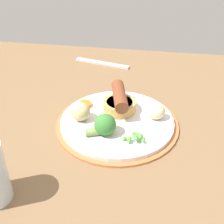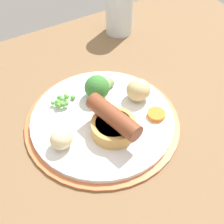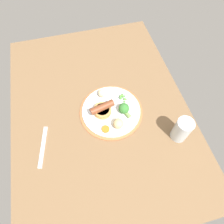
# 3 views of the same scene
# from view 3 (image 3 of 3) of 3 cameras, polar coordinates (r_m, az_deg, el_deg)

# --- Properties ---
(dining_table) EXTENTS (1.10, 0.80, 0.03)m
(dining_table) POSITION_cam_3_polar(r_m,az_deg,el_deg) (0.94, -3.57, 0.86)
(dining_table) COLOR brown
(dining_table) RESTS_ON ground
(dinner_plate) EXTENTS (0.29, 0.29, 0.01)m
(dinner_plate) POSITION_cam_3_polar(r_m,az_deg,el_deg) (0.91, -0.25, 0.28)
(dinner_plate) COLOR #CC6B3D
(dinner_plate) RESTS_ON dining_table
(sausage_pudding) EXTENTS (0.08, 0.11, 0.06)m
(sausage_pudding) POSITION_cam_3_polar(r_m,az_deg,el_deg) (0.88, -2.79, 0.77)
(sausage_pudding) COLOR tan
(sausage_pudding) RESTS_ON dinner_plate
(pea_pile) EXTENTS (0.05, 0.03, 0.02)m
(pea_pile) POSITION_cam_3_polar(r_m,az_deg,el_deg) (0.93, 3.06, 4.24)
(pea_pile) COLOR #5AA33D
(pea_pile) RESTS_ON dinner_plate
(broccoli_floret_near) EXTENTS (0.07, 0.05, 0.05)m
(broccoli_floret_near) POSITION_cam_3_polar(r_m,az_deg,el_deg) (0.88, 3.49, 0.93)
(broccoli_floret_near) COLOR #387A33
(broccoli_floret_near) RESTS_ON dinner_plate
(potato_chunk_0) EXTENTS (0.05, 0.05, 0.04)m
(potato_chunk_0) POSITION_cam_3_polar(r_m,az_deg,el_deg) (0.93, -2.88, 5.39)
(potato_chunk_0) COLOR beige
(potato_chunk_0) RESTS_ON dinner_plate
(potato_chunk_1) EXTENTS (0.06, 0.06, 0.04)m
(potato_chunk_1) POSITION_cam_3_polar(r_m,az_deg,el_deg) (0.85, 1.80, -3.34)
(potato_chunk_1) COLOR #CCB77F
(potato_chunk_1) RESTS_ON dinner_plate
(carrot_slice_0) EXTENTS (0.05, 0.05, 0.01)m
(carrot_slice_0) POSITION_cam_3_polar(r_m,az_deg,el_deg) (0.85, -1.83, -4.90)
(carrot_slice_0) COLOR orange
(carrot_slice_0) RESTS_ON dinner_plate
(fork) EXTENTS (0.18, 0.05, 0.01)m
(fork) POSITION_cam_3_polar(r_m,az_deg,el_deg) (0.89, -19.12, -9.33)
(fork) COLOR silver
(fork) RESTS_ON dining_table
(drinking_glass) EXTENTS (0.07, 0.07, 0.12)m
(drinking_glass) POSITION_cam_3_polar(r_m,az_deg,el_deg) (0.85, 19.33, -4.80)
(drinking_glass) COLOR silver
(drinking_glass) RESTS_ON dining_table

